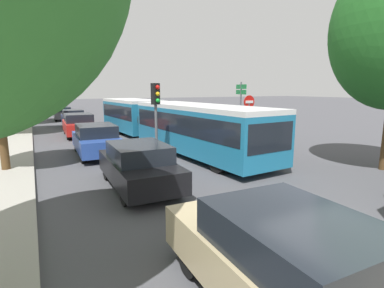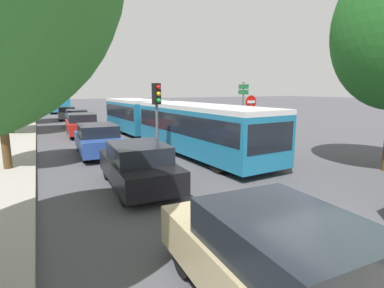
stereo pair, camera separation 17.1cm
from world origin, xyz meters
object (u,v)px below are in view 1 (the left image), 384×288
(queued_car_tan, at_px, (288,265))
(queued_car_red, at_px, (79,125))
(queued_car_graphite, at_px, (63,113))
(tree_left_distant, at_px, (11,68))
(city_bus_rear, at_px, (54,101))
(direction_sign_post, at_px, (241,99))
(queued_car_blue, at_px, (96,140))
(tree_left_far, at_px, (0,60))
(articulated_bus, at_px, (165,120))
(queued_car_black, at_px, (139,166))
(no_entry_sign, at_px, (249,113))
(queued_car_navy, at_px, (73,118))
(traffic_light, at_px, (156,105))

(queued_car_tan, relative_size, queued_car_red, 1.01)
(queued_car_graphite, xyz_separation_m, tree_left_distant, (-4.01, -2.27, 4.32))
(tree_left_distant, bearing_deg, city_bus_rear, 75.29)
(queued_car_tan, relative_size, tree_left_distant, 0.55)
(city_bus_rear, xyz_separation_m, direction_sign_post, (9.01, -31.26, 1.12))
(queued_car_blue, relative_size, tree_left_far, 0.56)
(articulated_bus, relative_size, direction_sign_post, 4.58)
(queued_car_tan, bearing_deg, city_bus_rear, 1.97)
(direction_sign_post, bearing_deg, queued_car_graphite, -51.05)
(queued_car_black, relative_size, no_entry_sign, 1.51)
(articulated_bus, bearing_deg, city_bus_rear, -176.66)
(tree_left_distant, bearing_deg, queued_car_graphite, 29.46)
(city_bus_rear, bearing_deg, queued_car_blue, -178.17)
(queued_car_blue, bearing_deg, queued_car_red, 0.82)
(articulated_bus, distance_m, tree_left_far, 12.19)
(queued_car_blue, relative_size, queued_car_navy, 1.06)
(traffic_light, bearing_deg, queued_car_navy, 167.78)
(queued_car_black, distance_m, no_entry_sign, 8.58)
(queued_car_black, height_order, queued_car_red, queued_car_red)
(city_bus_rear, relative_size, tree_left_far, 1.48)
(articulated_bus, xyz_separation_m, tree_left_far, (-8.29, 8.18, 3.61))
(queued_car_blue, bearing_deg, queued_car_black, -175.46)
(tree_left_distant, bearing_deg, queued_car_blue, -76.84)
(queued_car_navy, height_order, tree_left_distant, tree_left_distant)
(articulated_bus, height_order, queued_car_tan, articulated_bus)
(queued_car_blue, bearing_deg, traffic_light, -137.67)
(city_bus_rear, distance_m, direction_sign_post, 32.56)
(articulated_bus, height_order, traffic_light, traffic_light)
(tree_left_far, height_order, tree_left_distant, tree_left_distant)
(queued_car_black, relative_size, traffic_light, 1.25)
(queued_car_blue, bearing_deg, tree_left_distant, 15.03)
(queued_car_red, distance_m, queued_car_navy, 5.94)
(queued_car_black, distance_m, tree_left_far, 16.22)
(articulated_bus, relative_size, tree_left_far, 2.11)
(articulated_bus, distance_m, no_entry_sign, 4.72)
(articulated_bus, bearing_deg, queued_car_red, -148.57)
(queued_car_blue, bearing_deg, no_entry_sign, -100.43)
(queued_car_red, distance_m, no_entry_sign, 11.53)
(articulated_bus, distance_m, queued_car_red, 6.93)
(queued_car_blue, relative_size, queued_car_graphite, 1.10)
(queued_car_tan, bearing_deg, tree_left_far, 13.79)
(tree_left_far, bearing_deg, traffic_light, -61.99)
(articulated_bus, bearing_deg, queued_car_graphite, -171.10)
(queued_car_black, bearing_deg, queued_car_tan, -177.63)
(no_entry_sign, distance_m, tree_left_far, 16.62)
(articulated_bus, distance_m, city_bus_rear, 31.26)
(queued_car_black, xyz_separation_m, direction_sign_post, (8.99, 6.57, 1.81))
(queued_car_navy, bearing_deg, tree_left_far, 128.02)
(no_entry_sign, bearing_deg, queued_car_graphite, -159.52)
(articulated_bus, height_order, tree_left_distant, tree_left_distant)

